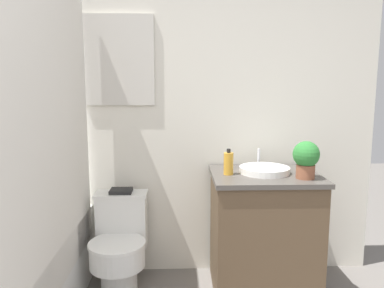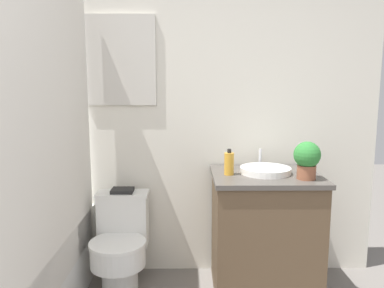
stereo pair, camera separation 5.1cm
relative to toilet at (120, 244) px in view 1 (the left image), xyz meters
The scene contains 8 objects.
wall_back 1.00m from the toilet, 55.17° to the left, with size 3.21×0.07×2.50m.
shower_area 0.72m from the toilet, 139.49° to the right, with size 0.68×1.46×1.98m.
toilet is the anchor object (origin of this frame).
vanity 0.96m from the toilet, ahead, with size 0.69×0.57×0.80m.
sink 1.08m from the toilet, ahead, with size 0.33×0.36×0.13m.
soap_bottle 0.91m from the toilet, ahead, with size 0.06×0.06×0.17m.
potted_plant 1.34m from the toilet, ahead, with size 0.16×0.16×0.23m.
book_on_tank 0.36m from the toilet, 90.00° to the left, with size 0.15×0.13×0.02m.
Camera 1 is at (0.20, -0.42, 1.36)m, focal length 35.00 mm.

